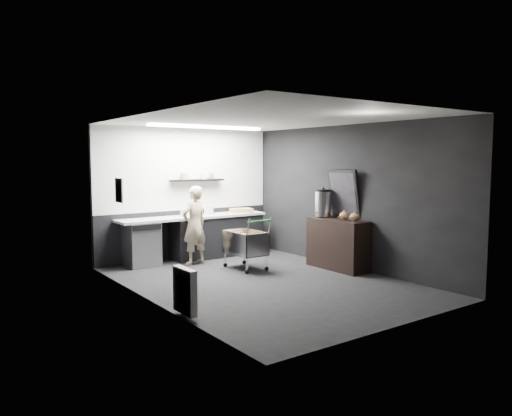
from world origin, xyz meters
TOP-DOWN VIEW (x-y plane):
  - floor at (0.00, 0.00)m, footprint 5.50×5.50m
  - ceiling at (0.00, 0.00)m, footprint 5.50×5.50m
  - wall_back at (0.00, 2.75)m, footprint 5.50×0.00m
  - wall_front at (0.00, -2.75)m, footprint 5.50×0.00m
  - wall_left at (-2.00, 0.00)m, footprint 0.00×5.50m
  - wall_right at (2.00, 0.00)m, footprint 0.00×5.50m
  - kitchen_wall_panel at (0.00, 2.73)m, footprint 3.95×0.02m
  - dado_panel at (0.00, 2.73)m, footprint 3.95×0.02m
  - floating_shelf at (0.20, 2.62)m, footprint 1.20×0.22m
  - wall_clock at (1.40, 2.72)m, footprint 0.20×0.03m
  - poster at (-1.98, 1.30)m, footprint 0.02×0.30m
  - poster_red_band at (-1.98, 1.30)m, footprint 0.02×0.22m
  - radiator at (-1.94, -0.90)m, footprint 0.10×0.50m
  - ceiling_strip at (0.00, 1.85)m, footprint 2.40×0.20m
  - prep_counter at (0.14, 2.42)m, footprint 3.20×0.61m
  - person at (-0.24, 1.97)m, footprint 0.62×0.47m
  - shopping_cart at (0.33, 1.03)m, footprint 0.53×0.88m
  - sideboard at (1.76, 0.06)m, footprint 0.53×1.25m
  - fire_extinguisher at (-1.85, -0.78)m, footprint 0.16×0.16m
  - cardboard_box at (1.14, 2.37)m, footprint 0.53×0.46m
  - pink_tub at (0.35, 2.42)m, footprint 0.19×0.19m
  - white_container at (-0.21, 2.37)m, footprint 0.21×0.17m

SIDE VIEW (x-z plane):
  - floor at x=0.00m, z-range 0.00..0.00m
  - fire_extinguisher at x=-1.85m, z-range -0.01..0.51m
  - radiator at x=-1.94m, z-range 0.05..0.65m
  - prep_counter at x=0.14m, z-range 0.01..0.91m
  - shopping_cart at x=0.33m, z-range -0.02..0.94m
  - dado_panel at x=0.00m, z-range 0.00..1.00m
  - sideboard at x=1.76m, z-range -0.34..1.53m
  - person at x=-0.24m, z-range 0.00..1.54m
  - cardboard_box at x=1.14m, z-range 0.90..0.99m
  - white_container at x=-0.21m, z-range 0.90..1.06m
  - pink_tub at x=0.35m, z-range 0.90..1.09m
  - wall_back at x=0.00m, z-range -1.40..4.10m
  - wall_front at x=0.00m, z-range -1.40..4.10m
  - wall_left at x=-2.00m, z-range -1.40..4.10m
  - wall_right at x=2.00m, z-range -1.40..4.10m
  - poster at x=-1.98m, z-range 1.35..1.75m
  - floating_shelf at x=0.20m, z-range 1.60..1.64m
  - poster_red_band at x=-1.98m, z-range 1.57..1.67m
  - kitchen_wall_panel at x=0.00m, z-range 1.00..2.70m
  - wall_clock at x=1.40m, z-range 2.05..2.25m
  - ceiling_strip at x=0.00m, z-range 2.65..2.69m
  - ceiling at x=0.00m, z-range 2.70..2.70m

